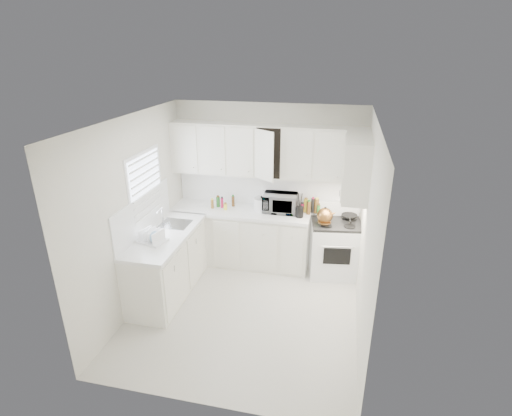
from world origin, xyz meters
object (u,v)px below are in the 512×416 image
(microwave, at_px, (280,201))
(stove, at_px, (335,241))
(rice_cooker, at_px, (262,203))
(utensil_crock, at_px, (300,205))
(tea_kettle, at_px, (325,214))
(dish_rack, at_px, (151,235))

(microwave, bearing_deg, stove, -8.13)
(rice_cooker, xyz_separation_m, utensil_crock, (0.62, -0.13, 0.08))
(tea_kettle, height_order, microwave, microwave)
(tea_kettle, relative_size, dish_rack, 0.79)
(rice_cooker, relative_size, dish_rack, 0.67)
(stove, relative_size, microwave, 2.18)
(rice_cooker, bearing_deg, stove, 13.24)
(rice_cooker, bearing_deg, tea_kettle, 3.71)
(dish_rack, bearing_deg, stove, 42.70)
(rice_cooker, xyz_separation_m, dish_rack, (-1.21, -1.39, -0.02))
(utensil_crock, bearing_deg, rice_cooker, 168.40)
(tea_kettle, relative_size, microwave, 0.55)
(rice_cooker, height_order, dish_rack, rice_cooker)
(stove, height_order, rice_cooker, rice_cooker)
(rice_cooker, bearing_deg, utensil_crock, 5.41)
(stove, height_order, microwave, microwave)
(stove, bearing_deg, rice_cooker, 168.07)
(stove, height_order, tea_kettle, tea_kettle)
(utensil_crock, relative_size, dish_rack, 1.09)
(utensil_crock, height_order, dish_rack, utensil_crock)
(rice_cooker, height_order, utensil_crock, utensil_crock)
(rice_cooker, bearing_deg, microwave, 21.90)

